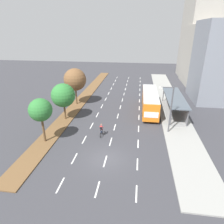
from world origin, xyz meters
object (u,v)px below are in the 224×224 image
object	(u,v)px
bus_shelter	(176,103)
median_tree_nearest	(40,110)
cyclist	(101,130)
median_tree_second	(63,95)
streetlight	(170,107)
bus	(150,100)
median_tree_third	(75,80)

from	to	relation	value
bus_shelter	median_tree_nearest	distance (m)	21.65
cyclist	median_tree_nearest	world-z (taller)	median_tree_nearest
median_tree_second	bus_shelter	bearing A→B (deg)	16.00
bus_shelter	streetlight	world-z (taller)	streetlight
bus_shelter	streetlight	size ratio (longest dim) A/B	1.79
median_tree_second	streetlight	xyz separation A→B (m)	(15.62, -2.20, -0.13)
cyclist	median_tree_nearest	xyz separation A→B (m)	(-6.82, -2.59, 3.60)
bus_shelter	cyclist	distance (m)	14.53
bus	median_tree_nearest	distance (m)	18.53
bus	median_tree_nearest	world-z (taller)	median_tree_nearest
median_tree_nearest	median_tree_third	bearing A→B (deg)	90.90
bus_shelter	median_tree_third	world-z (taller)	median_tree_third
median_tree_nearest	streetlight	distance (m)	16.43
bus_shelter	median_tree_second	bearing A→B (deg)	-164.00
streetlight	median_tree_nearest	bearing A→B (deg)	-163.34
median_tree_nearest	median_tree_second	bearing A→B (deg)	89.07
median_tree_second	cyclist	bearing A→B (deg)	-32.76
bus	median_tree_nearest	bearing A→B (deg)	-137.53
bus_shelter	bus	xyz separation A→B (m)	(-4.28, 0.43, 0.20)
bus	streetlight	world-z (taller)	streetlight
median_tree_second	median_tree_third	distance (m)	6.96
cyclist	streetlight	world-z (taller)	streetlight
median_tree_nearest	streetlight	size ratio (longest dim) A/B	0.88
median_tree_nearest	streetlight	bearing A→B (deg)	16.66
median_tree_nearest	median_tree_third	xyz separation A→B (m)	(-0.22, 13.81, 0.44)
median_tree_second	streetlight	distance (m)	15.78
cyclist	median_tree_third	distance (m)	13.85
median_tree_third	streetlight	size ratio (longest dim) A/B	1.04
streetlight	median_tree_third	bearing A→B (deg)	150.28
bus_shelter	median_tree_nearest	bearing A→B (deg)	-146.10
median_tree_second	streetlight	bearing A→B (deg)	-8.01
bus	cyclist	xyz separation A→B (m)	(-6.74, -9.83, -1.28)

